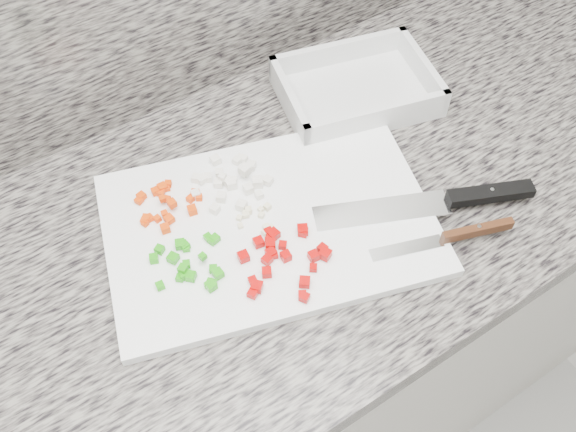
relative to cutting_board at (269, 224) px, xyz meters
name	(u,v)px	position (x,y,z in m)	size (l,w,h in m)	color
cabinet	(223,376)	(-0.11, 0.03, -0.48)	(3.92, 0.62, 0.86)	white
countertop	(198,257)	(-0.11, 0.03, -0.03)	(3.96, 0.64, 0.04)	slate
cutting_board	(269,224)	(0.00, 0.00, 0.00)	(0.48, 0.32, 0.02)	white
carrot_pile	(166,205)	(-0.11, 0.10, 0.01)	(0.10, 0.09, 0.02)	#DE3B04
onion_pile	(233,181)	(-0.01, 0.09, 0.02)	(0.12, 0.12, 0.02)	white
green_pepper_pile	(190,264)	(-0.13, -0.01, 0.02)	(0.11, 0.11, 0.02)	#219B0E
red_pepper_pile	(283,257)	(-0.02, -0.07, 0.01)	(0.14, 0.13, 0.01)	#AD0302
garlic_pile	(256,217)	(-0.01, 0.01, 0.01)	(0.06, 0.06, 0.01)	beige
chef_knife	(453,199)	(0.25, -0.12, 0.01)	(0.32, 0.17, 0.02)	white
paring_knife	(460,235)	(0.21, -0.17, 0.01)	(0.21, 0.09, 0.02)	white
tray	(356,90)	(0.27, 0.15, 0.01)	(0.30, 0.24, 0.05)	silver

